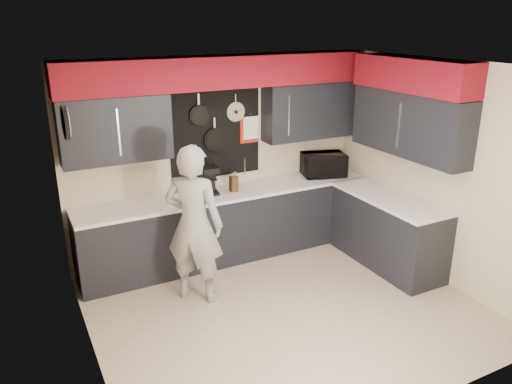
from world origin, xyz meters
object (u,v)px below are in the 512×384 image
microwave (323,165)px  utensil_crock (207,187)px  knife_block (234,184)px  person (194,225)px  coffee_maker (209,179)px

microwave → utensil_crock: size_ratio=3.73×
knife_block → utensil_crock: (-0.32, 0.11, -0.02)m
utensil_crock → person: person is taller
knife_block → person: bearing=-139.9°
utensil_crock → coffee_maker: size_ratio=0.43×
knife_block → coffee_maker: bearing=163.5°
coffee_maker → person: 0.98m
utensil_crock → coffee_maker: (0.01, -0.03, 0.11)m
microwave → coffee_maker: coffee_maker is taller
knife_block → person: 1.10m
utensil_crock → knife_block: bearing=-18.6°
microwave → knife_block: (-1.39, -0.03, -0.06)m
utensil_crock → person: (-0.50, -0.84, -0.10)m
microwave → person: (-2.21, -0.76, -0.18)m
knife_block → utensil_crock: size_ratio=1.31×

